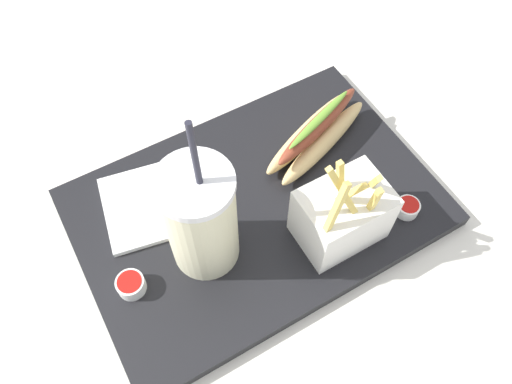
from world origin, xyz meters
The scene contains 8 objects.
ground_plane centered at (0.00, 0.00, -0.01)m, with size 2.40×2.40×0.02m, color silver.
food_tray centered at (0.00, 0.00, 0.01)m, with size 0.47×0.32×0.02m, color black.
soda_cup centered at (-0.09, -0.03, 0.10)m, with size 0.09×0.09×0.25m.
fries_basket centered at (0.07, -0.09, 0.07)m, with size 0.11×0.08×0.17m.
hot_dog_1 centered at (0.12, 0.04, 0.04)m, with size 0.20×0.11×0.06m.
ketchup_cup_1 centered at (0.17, -0.11, 0.03)m, with size 0.03×0.03×0.02m.
ketchup_cup_2 centered at (-0.19, -0.03, 0.03)m, with size 0.03×0.03×0.02m.
napkin_stack centered at (-0.12, 0.07, 0.02)m, with size 0.12×0.12×0.01m, color white.
Camera 1 is at (-0.17, -0.30, 0.61)m, focal length 35.62 mm.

